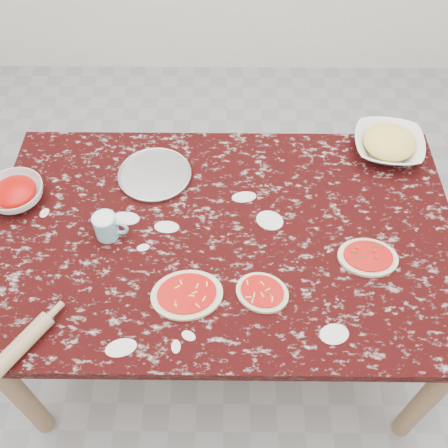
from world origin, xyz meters
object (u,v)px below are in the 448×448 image
worktable (224,247)px  flour_mug (107,226)px  pizza_tray (155,175)px  rolling_pin (16,350)px  cheese_bowl (388,145)px  sauce_bowl (16,194)px

worktable → flour_mug: 0.41m
pizza_tray → rolling_pin: rolling_pin is taller
pizza_tray → rolling_pin: size_ratio=1.07×
pizza_tray → cheese_bowl: 0.90m
worktable → sauce_bowl: size_ratio=7.86×
pizza_tray → sauce_bowl: size_ratio=1.31×
worktable → cheese_bowl: cheese_bowl is taller
sauce_bowl → cheese_bowl: size_ratio=0.77×
flour_mug → rolling_pin: flour_mug is taller
cheese_bowl → rolling_pin: (-1.21, -0.84, -0.01)m
sauce_bowl → rolling_pin: 0.60m
cheese_bowl → flour_mug: (-1.02, -0.41, 0.02)m
pizza_tray → cheese_bowl: size_ratio=1.01×
rolling_pin → worktable: bearing=36.8°
cheese_bowl → rolling_pin: cheese_bowl is taller
worktable → sauce_bowl: bearing=169.1°
pizza_tray → cheese_bowl: cheese_bowl is taller
sauce_bowl → rolling_pin: (0.15, -0.58, -0.01)m
sauce_bowl → rolling_pin: bearing=-75.4°
sauce_bowl → cheese_bowl: (1.37, 0.26, 0.00)m
worktable → rolling_pin: (-0.59, -0.44, 0.11)m
flour_mug → sauce_bowl: bearing=156.4°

